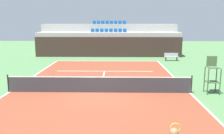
{
  "coord_description": "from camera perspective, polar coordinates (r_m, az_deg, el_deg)",
  "views": [
    {
      "loc": [
        1.08,
        -14.15,
        4.2
      ],
      "look_at": [
        0.73,
        2.0,
        1.2
      ],
      "focal_mm": 39.17,
      "sensor_mm": 36.0,
      "label": 1
    }
  ],
  "objects": [
    {
      "name": "back_wall",
      "position": [
        29.49,
        -0.88,
        4.68
      ],
      "size": [
        17.66,
        0.3,
        2.4
      ],
      "primitive_type": "cube",
      "color": "#33231E",
      "rests_on": "ground_plane"
    },
    {
      "name": "player_bench",
      "position": [
        27.44,
        13.69,
        2.48
      ],
      "size": [
        1.5,
        0.4,
        0.85
      ],
      "color": "#99999E",
      "rests_on": "ground_plane"
    },
    {
      "name": "umpire_chair",
      "position": [
        15.57,
        22.37,
        -1.44
      ],
      "size": [
        0.76,
        0.66,
        2.2
      ],
      "color": "#334C2D",
      "rests_on": "ground_plane"
    },
    {
      "name": "tennis_net",
      "position": [
        14.66,
        -3.03,
        -4.08
      ],
      "size": [
        11.08,
        0.08,
        1.07
      ],
      "color": "black",
      "rests_on": "court_surface"
    },
    {
      "name": "ground_plane",
      "position": [
        14.8,
        -3.01,
        -5.98
      ],
      "size": [
        80.0,
        80.0,
        0.0
      ],
      "primitive_type": "plane",
      "color": "#477042"
    },
    {
      "name": "court_surface",
      "position": [
        14.8,
        -3.01,
        -5.96
      ],
      "size": [
        11.0,
        24.0,
        0.01
      ],
      "primitive_type": "cube",
      "color": "brown",
      "rests_on": "ground_plane"
    },
    {
      "name": "stands_tier_lower",
      "position": [
        30.81,
        -0.79,
        5.42
      ],
      "size": [
        17.66,
        2.4,
        2.93
      ],
      "primitive_type": "cube",
      "color": "#9E9E99",
      "rests_on": "ground_plane"
    },
    {
      "name": "seating_row_lower",
      "position": [
        30.81,
        -0.79,
        8.38
      ],
      "size": [
        4.47,
        0.44,
        0.44
      ],
      "color": "#145193",
      "rests_on": "stands_tier_lower"
    },
    {
      "name": "seating_row_upper",
      "position": [
        33.18,
        -0.65,
        10.21
      ],
      "size": [
        4.47,
        0.44,
        0.44
      ],
      "color": "#145193",
      "rests_on": "stands_tier_upper"
    },
    {
      "name": "centre_service_line",
      "position": [
        17.88,
        -2.27,
        -3.03
      ],
      "size": [
        0.1,
        6.4,
        0.0
      ],
      "primitive_type": "cube",
      "color": "white",
      "rests_on": "court_surface"
    },
    {
      "name": "baseline_far",
      "position": [
        26.46,
        -1.12,
        1.41
      ],
      "size": [
        11.0,
        0.1,
        0.0
      ],
      "primitive_type": "cube",
      "color": "white",
      "rests_on": "court_surface"
    },
    {
      "name": "service_line_far",
      "position": [
        21.0,
        -1.74,
        -0.99
      ],
      "size": [
        8.26,
        0.1,
        0.0
      ],
      "primitive_type": "cube",
      "color": "white",
      "rests_on": "court_surface"
    },
    {
      "name": "sideline_left",
      "position": [
        16.13,
        -22.79,
        -5.37
      ],
      "size": [
        0.1,
        24.0,
        0.0
      ],
      "primitive_type": "cube",
      "color": "white",
      "rests_on": "court_surface"
    },
    {
      "name": "sideline_right",
      "position": [
        15.39,
        17.78,
        -5.78
      ],
      "size": [
        0.1,
        24.0,
        0.0
      ],
      "primitive_type": "cube",
      "color": "white",
      "rests_on": "court_surface"
    },
    {
      "name": "stands_tier_upper",
      "position": [
        33.16,
        -0.64,
        6.63
      ],
      "size": [
        17.66,
        2.4,
        3.9
      ],
      "primitive_type": "cube",
      "color": "#9E9E99",
      "rests_on": "ground_plane"
    }
  ]
}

